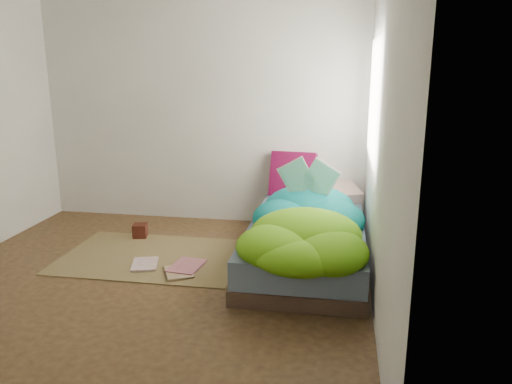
# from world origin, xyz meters

# --- Properties ---
(ground) EXTENTS (3.50, 3.50, 0.00)m
(ground) POSITION_xyz_m (0.00, 0.00, 0.00)
(ground) COLOR #3D2517
(ground) RESTS_ON ground
(room_walls) EXTENTS (3.54, 3.54, 2.62)m
(room_walls) POSITION_xyz_m (0.01, 0.01, 1.63)
(room_walls) COLOR silver
(room_walls) RESTS_ON ground
(bed) EXTENTS (1.00, 2.00, 0.34)m
(bed) POSITION_xyz_m (1.22, 0.72, 0.17)
(bed) COLOR #37281E
(bed) RESTS_ON ground
(duvet) EXTENTS (0.96, 1.84, 0.34)m
(duvet) POSITION_xyz_m (1.22, 0.50, 0.51)
(duvet) COLOR #077375
(duvet) RESTS_ON bed
(rug) EXTENTS (1.60, 1.10, 0.01)m
(rug) POSITION_xyz_m (-0.15, 0.55, 0.01)
(rug) COLOR brown
(rug) RESTS_ON ground
(pillow_floral) EXTENTS (0.71, 0.57, 0.14)m
(pillow_floral) POSITION_xyz_m (1.37, 1.51, 0.41)
(pillow_floral) COLOR beige
(pillow_floral) RESTS_ON bed
(pillow_magenta) EXTENTS (0.48, 0.19, 0.47)m
(pillow_magenta) POSITION_xyz_m (1.01, 1.61, 0.57)
(pillow_magenta) COLOR #4B0521
(pillow_magenta) RESTS_ON bed
(open_book) EXTENTS (0.46, 0.16, 0.27)m
(open_book) POSITION_xyz_m (1.21, 0.87, 0.82)
(open_book) COLOR green
(open_book) RESTS_ON duvet
(wooden_box) EXTENTS (0.16, 0.16, 0.13)m
(wooden_box) POSITION_xyz_m (-0.46, 1.01, 0.08)
(wooden_box) COLOR #3B130D
(wooden_box) RESTS_ON rug
(floor_book_a) EXTENTS (0.29, 0.34, 0.02)m
(floor_book_a) POSITION_xyz_m (-0.24, 0.30, 0.02)
(floor_book_a) COLOR white
(floor_book_a) RESTS_ON rug
(floor_book_b) EXTENTS (0.29, 0.37, 0.03)m
(floor_book_b) POSITION_xyz_m (0.11, 0.34, 0.03)
(floor_book_b) COLOR #BB6C73
(floor_book_b) RESTS_ON rug
(floor_book_c) EXTENTS (0.32, 0.36, 0.02)m
(floor_book_c) POSITION_xyz_m (0.11, 0.17, 0.02)
(floor_book_c) COLOR tan
(floor_book_c) RESTS_ON rug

